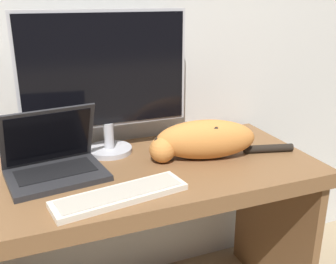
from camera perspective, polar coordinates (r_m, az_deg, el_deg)
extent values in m
cube|color=silver|center=(1.67, -9.76, 17.57)|extent=(6.40, 0.06, 2.60)
cube|color=brown|center=(1.46, -5.35, -6.47)|extent=(1.40, 0.61, 0.06)
cube|color=brown|center=(1.91, 14.93, -13.09)|extent=(0.04, 0.56, 0.68)
cylinder|color=#B2B2B7|center=(1.61, -8.48, -2.58)|extent=(0.18, 0.18, 0.02)
cylinder|color=#B2B2B7|center=(1.59, -8.59, -0.50)|extent=(0.04, 0.04, 0.10)
cube|color=#B2B2B7|center=(1.53, -9.13, 8.88)|extent=(0.65, 0.02, 0.44)
cube|color=black|center=(1.51, -9.04, 8.81)|extent=(0.63, 0.01, 0.42)
cube|color=#232326|center=(1.43, -15.81, -6.07)|extent=(0.36, 0.28, 0.02)
cube|color=black|center=(1.43, -16.00, -5.44)|extent=(0.28, 0.17, 0.00)
cube|color=#232326|center=(1.45, -16.98, -0.65)|extent=(0.34, 0.14, 0.22)
cube|color=black|center=(1.45, -16.93, -0.78)|extent=(0.30, 0.12, 0.19)
cube|color=beige|center=(1.25, -6.94, -9.12)|extent=(0.44, 0.18, 0.02)
cube|color=#ABA393|center=(1.25, -6.96, -8.67)|extent=(0.41, 0.15, 0.00)
ellipsoid|color=#C67A38|center=(1.52, 5.50, -1.07)|extent=(0.41, 0.23, 0.15)
ellipsoid|color=black|center=(1.51, 6.27, 0.48)|extent=(0.19, 0.14, 0.06)
sphere|color=#C67A38|center=(1.49, -0.82, -2.59)|extent=(0.10, 0.10, 0.10)
cone|color=black|center=(1.47, -1.70, -1.15)|extent=(0.03, 0.03, 0.03)
cone|color=black|center=(1.47, 0.03, -1.07)|extent=(0.03, 0.03, 0.03)
cylinder|color=black|center=(1.64, 14.35, -2.34)|extent=(0.20, 0.08, 0.03)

